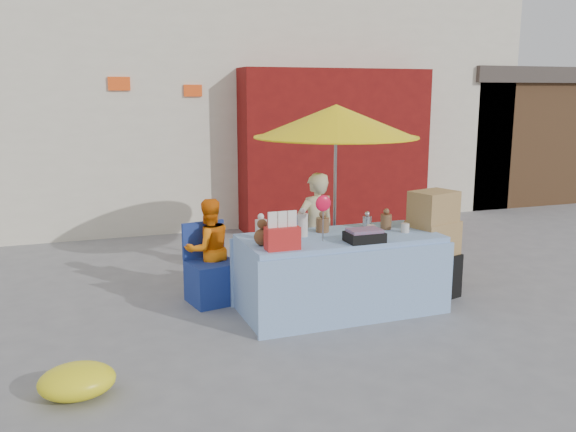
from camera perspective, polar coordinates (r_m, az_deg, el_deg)
name	(u,v)px	position (r m, az deg, el deg)	size (l,w,h in m)	color
ground	(299,332)	(5.86, 1.05, -10.82)	(80.00, 80.00, 0.00)	slate
backdrop	(194,48)	(12.85, -8.80, 15.29)	(14.00, 8.00, 7.80)	silver
market_table	(339,272)	(6.31, 4.81, -5.27)	(2.09, 1.01, 1.25)	#8CB3E0
chair_left	(212,279)	(6.63, -7.14, -5.87)	(0.56, 0.56, 0.85)	navy
chair_right	(319,268)	(6.98, 2.96, -4.89)	(0.56, 0.56, 0.85)	navy
vendor_orange	(209,249)	(6.67, -7.43, -3.09)	(0.54, 0.42, 1.11)	orange
vendor_beige	(316,230)	(7.00, 2.61, -1.35)	(0.49, 0.32, 1.34)	beige
umbrella	(336,122)	(7.09, 4.52, 8.78)	(1.90, 1.90, 2.09)	gray
box_stack	(432,249)	(6.85, 13.33, -2.99)	(0.64, 0.57, 1.19)	black
tarp_bundle	(77,381)	(4.93, -19.14, -14.39)	(0.56, 0.45, 0.25)	yellow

